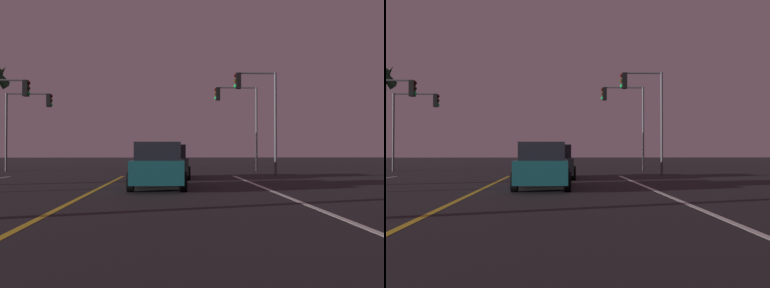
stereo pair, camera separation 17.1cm
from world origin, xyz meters
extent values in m
cube|color=silver|center=(6.15, 9.78, 0.00)|extent=(0.16, 31.57, 0.01)
cube|color=gold|center=(0.00, 9.78, 0.00)|extent=(0.16, 31.57, 0.01)
cylinder|color=black|center=(1.30, 19.07, 0.34)|extent=(0.22, 0.68, 0.68)
cylinder|color=black|center=(3.10, 19.07, 0.34)|extent=(0.22, 0.68, 0.68)
cylinder|color=black|center=(1.30, 16.37, 0.34)|extent=(0.22, 0.68, 0.68)
cylinder|color=black|center=(3.10, 16.37, 0.34)|extent=(0.22, 0.68, 0.68)
cube|color=#145156|center=(2.20, 17.72, 0.66)|extent=(1.80, 4.30, 0.80)
cube|color=black|center=(2.20, 17.47, 1.38)|extent=(1.60, 2.10, 0.64)
cube|color=red|center=(1.60, 15.62, 0.76)|extent=(0.24, 0.08, 0.16)
cube|color=red|center=(2.80, 15.62, 0.76)|extent=(0.24, 0.08, 0.16)
cylinder|color=black|center=(1.65, 24.73, 0.34)|extent=(0.22, 0.68, 0.68)
cylinder|color=black|center=(3.45, 24.73, 0.34)|extent=(0.22, 0.68, 0.68)
cylinder|color=black|center=(1.65, 22.03, 0.34)|extent=(0.22, 0.68, 0.68)
cylinder|color=black|center=(3.45, 22.03, 0.34)|extent=(0.22, 0.68, 0.68)
cube|color=black|center=(2.55, 23.38, 0.66)|extent=(1.80, 4.30, 0.80)
cube|color=black|center=(2.55, 23.13, 1.38)|extent=(1.60, 2.10, 0.64)
cube|color=red|center=(1.95, 21.28, 0.76)|extent=(0.24, 0.08, 0.16)
cube|color=red|center=(3.15, 21.28, 0.76)|extent=(0.24, 0.08, 0.16)
cylinder|color=#4C4C51|center=(8.65, 26.07, 2.96)|extent=(0.14, 0.14, 5.92)
cylinder|color=#4C4C51|center=(7.57, 26.07, 5.87)|extent=(2.15, 0.10, 0.10)
cube|color=black|center=(6.50, 26.07, 5.42)|extent=(0.28, 0.36, 0.90)
sphere|color=#3A0605|center=(6.34, 26.07, 5.72)|extent=(0.20, 0.20, 0.20)
sphere|color=#3C2706|center=(6.34, 26.07, 5.42)|extent=(0.20, 0.20, 0.20)
sphere|color=#19E059|center=(6.34, 26.07, 5.12)|extent=(0.20, 0.20, 0.20)
cube|color=black|center=(-5.49, 26.07, 4.91)|extent=(0.28, 0.36, 0.90)
sphere|color=#3A0605|center=(-5.33, 26.07, 5.21)|extent=(0.20, 0.20, 0.20)
sphere|color=#3C2706|center=(-5.33, 26.07, 4.91)|extent=(0.20, 0.20, 0.20)
sphere|color=#19E059|center=(-5.33, 26.07, 4.61)|extent=(0.20, 0.20, 0.20)
cylinder|color=#4C4C51|center=(8.65, 31.57, 2.96)|extent=(0.14, 0.14, 5.92)
cylinder|color=#4C4C51|center=(7.29, 31.57, 5.87)|extent=(2.72, 0.10, 0.10)
cube|color=black|center=(5.93, 31.57, 5.42)|extent=(0.28, 0.36, 0.90)
sphere|color=#3A0605|center=(5.77, 31.57, 5.72)|extent=(0.20, 0.20, 0.20)
sphere|color=#3C2706|center=(5.77, 31.57, 5.42)|extent=(0.20, 0.20, 0.20)
sphere|color=#19E059|center=(5.77, 31.57, 5.12)|extent=(0.20, 0.20, 0.20)
cylinder|color=#4C4C51|center=(-8.65, 31.57, 2.69)|extent=(0.14, 0.14, 5.39)
cylinder|color=#4C4C51|center=(-7.21, 31.57, 5.34)|extent=(2.87, 0.10, 0.10)
cube|color=black|center=(-5.78, 31.57, 4.89)|extent=(0.28, 0.36, 0.90)
sphere|color=#3A0605|center=(-5.62, 31.57, 5.19)|extent=(0.20, 0.20, 0.20)
sphere|color=#3C2706|center=(-5.62, 31.57, 4.89)|extent=(0.20, 0.20, 0.20)
sphere|color=#19E059|center=(-5.62, 31.57, 4.59)|extent=(0.20, 0.20, 0.20)
cone|color=#19381E|center=(-9.59, 32.79, 6.82)|extent=(0.97, 1.81, 1.47)
cone|color=#19381E|center=(-9.74, 33.14, 6.82)|extent=(1.71, 1.24, 1.78)
camera|label=1|loc=(2.70, 1.96, 1.36)|focal=39.73mm
camera|label=2|loc=(2.87, 1.96, 1.36)|focal=39.73mm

